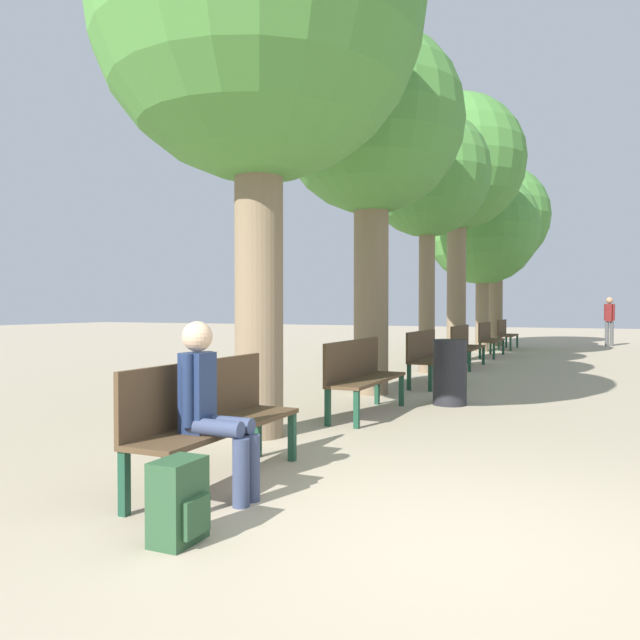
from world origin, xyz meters
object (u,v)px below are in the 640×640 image
Objects in this scene: tree_row_3 at (457,165)px; backpack at (179,502)px; bench_row_1 at (361,371)px; tree_row_4 at (483,229)px; person_seated at (211,404)px; bench_row_0 at (210,412)px; tree_row_0 at (258,19)px; tree_row_5 at (496,218)px; pedestrian_near at (609,318)px; bench_row_2 at (427,353)px; tree_row_1 at (371,127)px; bench_row_3 at (465,343)px; trash_bin at (450,372)px; tree_row_2 at (427,176)px; bench_row_4 at (489,337)px; bench_row_5 at (505,332)px.

tree_row_3 is 13.76× the size of backpack.
bench_row_1 is 9.48m from tree_row_3.
person_seated is (0.76, -15.95, -3.10)m from tree_row_4.
bench_row_0 is 15.95m from tree_row_4.
tree_row_5 is at bearing 90.00° from tree_row_0.
bench_row_2 is at bearing -103.25° from pedestrian_near.
tree_row_0 is (-0.52, -1.70, 3.86)m from bench_row_1.
bench_row_1 is 0.27× the size of tree_row_3.
tree_row_4 is at bearing 90.00° from tree_row_3.
tree_row_3 is at bearing 90.00° from tree_row_0.
tree_row_0 reaches higher than tree_row_4.
tree_row_0 is 0.92× the size of tree_row_3.
tree_row_4 is 6.39m from pedestrian_near.
bench_row_3 is at bearing 83.88° from tree_row_1.
bench_row_3 is 9.15m from tree_row_5.
bench_row_1 and bench_row_2 have the same top height.
trash_bin is (1.39, -13.77, -4.03)m from tree_row_5.
bench_row_0 is 0.32× the size of tree_row_1.
tree_row_3 is (0.00, 2.98, 0.86)m from tree_row_2.
tree_row_5 reaches higher than tree_row_2.
bench_row_4 reaches higher than backpack.
tree_row_5 is (0.00, 16.72, 0.08)m from tree_row_0.
bench_row_0 is 4.72m from trash_bin.
tree_row_3 is (-0.52, 11.76, 4.42)m from bench_row_0.
bench_row_3 is at bearing 91.29° from person_seated.
bench_row_2 is 12.29m from tree_row_5.
person_seated is (0.76, -9.11, -3.43)m from tree_row_2.
tree_row_3 reaches higher than tree_row_0.
tree_row_4 reaches higher than pedestrian_near.
tree_row_0 is at bearing -90.00° from tree_row_4.
backpack is at bearing -64.26° from bench_row_0.
backpack is 21.34m from pedestrian_near.
tree_row_1 is at bearing -109.18° from bench_row_2.
tree_row_3 reaches higher than bench_row_4.
tree_row_5 is at bearing 92.32° from person_seated.
pedestrian_near reaches higher than person_seated.
tree_row_5 is (0.00, 2.79, 0.71)m from tree_row_4.
tree_row_5 reaches higher than bench_row_4.
trash_bin is at bearing -85.96° from bench_row_5.
tree_row_1 is 6.28× the size of trash_bin.
bench_row_0 is 2.01× the size of trash_bin.
bench_row_5 is 4.43m from pedestrian_near.
bench_row_5 is 6.83m from tree_row_3.
bench_row_0 is 6.43m from tree_row_1.
tree_row_0 is (-0.52, -15.25, 3.86)m from bench_row_5.
backpack is (0.31, -0.78, -0.44)m from person_seated.
bench_row_5 is at bearing 90.00° from bench_row_2.
tree_row_5 is (-0.52, 18.41, 3.94)m from bench_row_0.
tree_row_3 is at bearing 93.60° from person_seated.
tree_row_1 is (-0.52, -8.28, 3.66)m from bench_row_4.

